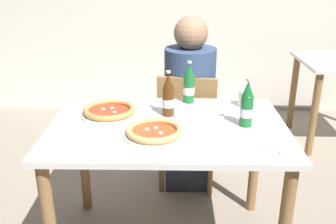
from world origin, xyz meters
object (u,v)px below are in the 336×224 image
object	(u,v)px
dining_table_main	(168,145)
beer_bottle_left	(247,106)
paper_cup	(245,98)
chair_behind_table	(188,125)
pizza_margherita_near	(109,111)
beer_bottle_right	(189,85)
beer_bottle_center	(168,97)
diner_seated	(189,109)
pizza_marinara_far	(154,132)
napkin_with_cutlery	(263,145)

from	to	relation	value
dining_table_main	beer_bottle_left	bearing A→B (deg)	-0.05
beer_bottle_left	paper_cup	bearing A→B (deg)	81.61
beer_bottle_left	chair_behind_table	bearing A→B (deg)	113.58
pizza_margherita_near	beer_bottle_right	world-z (taller)	beer_bottle_right
paper_cup	beer_bottle_center	bearing A→B (deg)	-161.46
diner_seated	pizza_margherita_near	size ratio (longest dim) A/B	3.95
beer_bottle_left	beer_bottle_center	bearing A→B (deg)	161.52
pizza_marinara_far	beer_bottle_left	world-z (taller)	beer_bottle_left
pizza_margherita_near	beer_bottle_left	distance (m)	0.73
dining_table_main	chair_behind_table	size ratio (longest dim) A/B	1.41
beer_bottle_right	pizza_margherita_near	bearing A→B (deg)	-154.48
napkin_with_cutlery	pizza_marinara_far	bearing A→B (deg)	169.68
chair_behind_table	beer_bottle_center	world-z (taller)	beer_bottle_center
beer_bottle_right	paper_cup	bearing A→B (deg)	-11.00
diner_seated	pizza_marinara_far	size ratio (longest dim) A/B	4.11
paper_cup	pizza_margherita_near	bearing A→B (deg)	-168.99
paper_cup	pizza_marinara_far	bearing A→B (deg)	-140.53
pizza_margherita_near	paper_cup	distance (m)	0.77
dining_table_main	napkin_with_cutlery	world-z (taller)	napkin_with_cutlery
pizza_margherita_near	beer_bottle_left	size ratio (longest dim) A/B	1.24
pizza_margherita_near	pizza_marinara_far	world-z (taller)	same
chair_behind_table	beer_bottle_center	distance (m)	0.62
chair_behind_table	pizza_marinara_far	size ratio (longest dim) A/B	2.89
dining_table_main	beer_bottle_center	xyz separation A→B (m)	(-0.00, 0.13, 0.22)
pizza_margherita_near	beer_bottle_right	distance (m)	0.49
chair_behind_table	pizza_margherita_near	bearing A→B (deg)	54.78
pizza_margherita_near	beer_bottle_left	world-z (taller)	beer_bottle_left
pizza_marinara_far	paper_cup	size ratio (longest dim) A/B	3.10
napkin_with_cutlery	pizza_margherita_near	bearing A→B (deg)	155.01
napkin_with_cutlery	diner_seated	bearing A→B (deg)	108.80
pizza_marinara_far	beer_bottle_right	bearing A→B (deg)	69.22
beer_bottle_center	paper_cup	bearing A→B (deg)	18.54
beer_bottle_right	napkin_with_cutlery	xyz separation A→B (m)	(0.32, -0.56, -0.10)
pizza_margherita_near	napkin_with_cutlery	size ratio (longest dim) A/B	1.34
beer_bottle_center	pizza_marinara_far	bearing A→B (deg)	-103.04
chair_behind_table	paper_cup	xyz separation A→B (m)	(0.31, -0.33, 0.32)
dining_table_main	paper_cup	bearing A→B (deg)	32.56
dining_table_main	beer_bottle_center	distance (m)	0.25
pizza_margherita_near	paper_cup	world-z (taller)	paper_cup
dining_table_main	beer_bottle_center	world-z (taller)	beer_bottle_center
diner_seated	beer_bottle_left	distance (m)	0.76
chair_behind_table	dining_table_main	bearing A→B (deg)	85.90
beer_bottle_right	diner_seated	bearing A→B (deg)	86.77
pizza_marinara_far	beer_bottle_left	distance (m)	0.48
pizza_marinara_far	paper_cup	xyz separation A→B (m)	(0.49, 0.41, 0.03)
chair_behind_table	diner_seated	size ratio (longest dim) A/B	0.70
pizza_margherita_near	beer_bottle_right	bearing A→B (deg)	25.52
beer_bottle_center	beer_bottle_left	bearing A→B (deg)	-18.48
pizza_marinara_far	beer_bottle_center	world-z (taller)	beer_bottle_center
dining_table_main	pizza_marinara_far	xyz separation A→B (m)	(-0.06, -0.13, 0.14)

